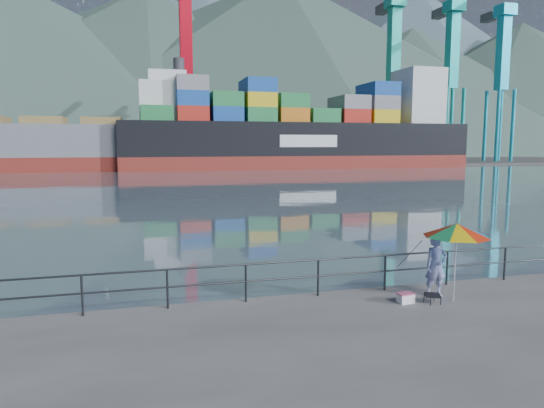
{
  "coord_description": "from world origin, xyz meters",
  "views": [
    {
      "loc": [
        -3.5,
        -10.31,
        4.12
      ],
      "look_at": [
        0.85,
        6.0,
        2.0
      ],
      "focal_mm": 32.0,
      "sensor_mm": 36.0,
      "label": 1
    }
  ],
  "objects_px": {
    "cooler_bag": "(405,298)",
    "bulk_carrier": "(71,143)",
    "container_ship": "(308,134)",
    "beach_umbrella": "(457,230)",
    "fisherman": "(436,266)"
  },
  "relations": [
    {
      "from": "container_ship",
      "to": "bulk_carrier",
      "type": "bearing_deg",
      "value": 177.92
    },
    {
      "from": "bulk_carrier",
      "to": "container_ship",
      "type": "height_order",
      "value": "container_ship"
    },
    {
      "from": "beach_umbrella",
      "to": "fisherman",
      "type": "bearing_deg",
      "value": 110.32
    },
    {
      "from": "cooler_bag",
      "to": "fisherman",
      "type": "bearing_deg",
      "value": 10.54
    },
    {
      "from": "fisherman",
      "to": "beach_umbrella",
      "type": "relative_size",
      "value": 0.8
    },
    {
      "from": "beach_umbrella",
      "to": "cooler_bag",
      "type": "distance_m",
      "value": 2.2
    },
    {
      "from": "bulk_carrier",
      "to": "container_ship",
      "type": "xyz_separation_m",
      "value": [
        39.26,
        -1.43,
        1.73
      ]
    },
    {
      "from": "fisherman",
      "to": "bulk_carrier",
      "type": "height_order",
      "value": "bulk_carrier"
    },
    {
      "from": "cooler_bag",
      "to": "beach_umbrella",
      "type": "bearing_deg",
      "value": -15.8
    },
    {
      "from": "cooler_bag",
      "to": "bulk_carrier",
      "type": "relative_size",
      "value": 0.01
    },
    {
      "from": "fisherman",
      "to": "container_ship",
      "type": "bearing_deg",
      "value": 79.01
    },
    {
      "from": "fisherman",
      "to": "container_ship",
      "type": "height_order",
      "value": "container_ship"
    },
    {
      "from": "fisherman",
      "to": "container_ship",
      "type": "distance_m",
      "value": 73.74
    },
    {
      "from": "beach_umbrella",
      "to": "cooler_bag",
      "type": "height_order",
      "value": "beach_umbrella"
    },
    {
      "from": "fisherman",
      "to": "container_ship",
      "type": "xyz_separation_m",
      "value": [
        20.84,
        70.56,
        4.99
      ]
    }
  ]
}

